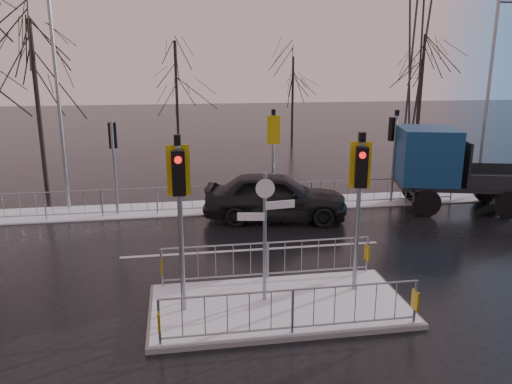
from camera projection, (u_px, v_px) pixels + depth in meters
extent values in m
plane|color=black|center=(278.00, 308.00, 11.73)|extent=(120.00, 120.00, 0.00)
cube|color=white|center=(234.00, 206.00, 19.94)|extent=(30.00, 2.00, 0.04)
cube|color=silver|center=(253.00, 250.00, 15.36)|extent=(8.00, 0.15, 0.01)
cube|color=slate|center=(278.00, 306.00, 11.72)|extent=(6.00, 3.00, 0.12)
cube|color=white|center=(279.00, 303.00, 11.70)|extent=(5.85, 2.85, 0.03)
cube|color=gold|center=(159.00, 321.00, 9.82)|extent=(0.05, 0.28, 0.42)
cube|color=gold|center=(415.00, 300.00, 10.67)|extent=(0.05, 0.28, 0.42)
cube|color=gold|center=(162.00, 266.00, 12.46)|extent=(0.05, 0.28, 0.42)
cube|color=gold|center=(367.00, 253.00, 13.31)|extent=(0.05, 0.28, 0.42)
cylinder|color=gray|center=(181.00, 232.00, 10.88)|extent=(0.11, 0.11, 3.80)
cube|color=black|center=(179.00, 173.00, 10.36)|extent=(0.28, 0.22, 0.95)
cylinder|color=red|center=(178.00, 160.00, 10.19)|extent=(0.16, 0.04, 0.16)
cube|color=gold|center=(178.00, 171.00, 10.61)|extent=(0.50, 0.03, 1.10)
cube|color=black|center=(177.00, 140.00, 10.37)|extent=(0.14, 0.14, 0.22)
cylinder|color=gray|center=(358.00, 219.00, 11.93)|extent=(0.11, 0.11, 3.70)
cube|color=black|center=(361.00, 167.00, 11.43)|extent=(0.33, 0.28, 0.95)
cylinder|color=red|center=(363.00, 155.00, 11.25)|extent=(0.16, 0.08, 0.16)
cube|color=gold|center=(360.00, 165.00, 11.67)|extent=(0.49, 0.16, 1.10)
cube|color=black|center=(362.00, 137.00, 11.43)|extent=(0.14, 0.14, 0.22)
cylinder|color=gray|center=(265.00, 239.00, 11.46)|extent=(0.09, 0.09, 3.10)
cube|color=silver|center=(280.00, 205.00, 11.31)|extent=(0.70, 0.14, 0.18)
cube|color=silver|center=(251.00, 217.00, 11.27)|extent=(0.62, 0.15, 0.18)
cylinder|color=silver|center=(265.00, 189.00, 11.12)|extent=(0.44, 0.03, 0.44)
cylinder|color=gray|center=(114.00, 168.00, 18.50)|extent=(0.11, 0.11, 3.50)
cube|color=black|center=(113.00, 135.00, 18.37)|extent=(0.28, 0.22, 0.95)
cylinder|color=red|center=(112.00, 127.00, 18.39)|extent=(0.16, 0.04, 0.16)
cylinder|color=gray|center=(273.00, 162.00, 19.43)|extent=(0.11, 0.11, 3.60)
cube|color=black|center=(272.00, 129.00, 19.28)|extent=(0.28, 0.22, 0.95)
cylinder|color=red|center=(272.00, 121.00, 19.31)|extent=(0.16, 0.04, 0.16)
cube|color=gold|center=(274.00, 130.00, 19.04)|extent=(0.50, 0.03, 1.10)
cube|color=black|center=(273.00, 112.00, 18.94)|extent=(0.14, 0.14, 0.22)
cylinder|color=gray|center=(394.00, 159.00, 20.23)|extent=(0.11, 0.11, 3.50)
cube|color=black|center=(393.00, 129.00, 20.08)|extent=(0.33, 0.28, 0.95)
cylinder|color=red|center=(392.00, 121.00, 20.10)|extent=(0.16, 0.08, 0.16)
cube|color=black|center=(397.00, 113.00, 19.75)|extent=(0.14, 0.14, 0.22)
imported|color=black|center=(275.00, 196.00, 18.14)|extent=(5.49, 3.04, 1.77)
cylinder|color=black|center=(426.00, 203.00, 18.62)|extent=(1.08, 0.57, 1.04)
cylinder|color=black|center=(414.00, 188.00, 20.71)|extent=(1.08, 0.57, 1.04)
cylinder|color=black|center=(507.00, 205.00, 18.34)|extent=(1.08, 0.57, 1.04)
cylinder|color=black|center=(487.00, 190.00, 20.44)|extent=(1.08, 0.57, 1.04)
cube|color=black|center=(487.00, 184.00, 19.30)|extent=(7.23, 4.07, 0.17)
cube|color=navy|center=(426.00, 155.00, 19.25)|extent=(2.65, 2.94, 2.07)
cube|color=black|center=(454.00, 145.00, 19.05)|extent=(0.57, 2.02, 1.14)
cube|color=#2D3033|center=(407.00, 183.00, 19.60)|extent=(0.73, 2.34, 0.36)
cube|color=black|center=(460.00, 159.00, 19.16)|extent=(0.72, 2.43, 1.56)
cylinder|color=black|center=(38.00, 108.00, 21.48)|extent=(0.20, 0.20, 7.36)
cylinder|color=black|center=(177.00, 97.00, 31.55)|extent=(0.19, 0.19, 6.90)
cylinder|color=black|center=(292.00, 101.00, 34.83)|extent=(0.16, 0.16, 5.98)
cylinder|color=black|center=(421.00, 92.00, 33.05)|extent=(0.20, 0.20, 7.36)
cylinder|color=gray|center=(487.00, 102.00, 20.49)|extent=(0.14, 0.14, 8.00)
cylinder|color=gray|center=(510.00, 2.00, 19.58)|extent=(1.00, 0.10, 0.10)
cylinder|color=gray|center=(59.00, 103.00, 18.75)|extent=(0.14, 0.14, 8.20)
cylinder|color=#2D3033|center=(424.00, 7.00, 41.34)|extent=(1.18, 1.18, 19.97)
cylinder|color=#2D3033|center=(410.00, 7.00, 41.16)|extent=(1.18, 1.18, 19.97)
cylinder|color=#2D3033|center=(431.00, 6.00, 40.20)|extent=(1.18, 1.18, 19.97)
cylinder|color=#2D3033|center=(417.00, 6.00, 40.01)|extent=(1.18, 1.18, 19.97)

